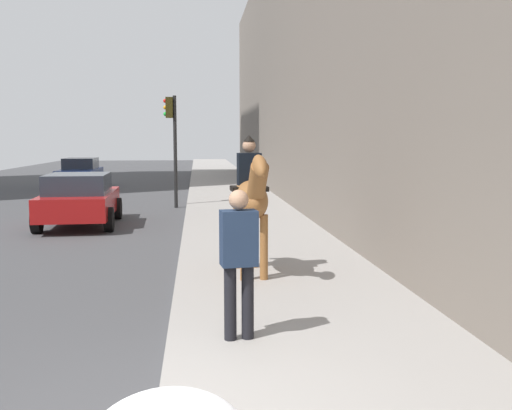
% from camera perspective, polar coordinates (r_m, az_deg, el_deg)
% --- Properties ---
extents(mounted_horse_near, '(2.15, 0.66, 2.31)m').
position_cam_1_polar(mounted_horse_near, '(9.49, -0.56, 0.73)').
color(mounted_horse_near, brown).
rests_on(mounted_horse_near, sidewalk_slab).
extents(pedestrian_greeting, '(0.31, 0.43, 1.70)m').
position_cam_1_polar(pedestrian_greeting, '(6.45, -1.71, -4.89)').
color(pedestrian_greeting, black).
rests_on(pedestrian_greeting, sidewalk_slab).
extents(car_near_lane, '(3.91, 2.12, 1.44)m').
position_cam_1_polar(car_near_lane, '(16.41, -17.05, 0.60)').
color(car_near_lane, maroon).
rests_on(car_near_lane, ground).
extents(car_mid_lane, '(4.44, 1.97, 1.44)m').
position_cam_1_polar(car_mid_lane, '(29.52, -16.98, 3.12)').
color(car_mid_lane, navy).
rests_on(car_mid_lane, ground).
extents(traffic_light_near_curb, '(0.20, 0.44, 3.83)m').
position_cam_1_polar(traffic_light_near_curb, '(19.99, -8.27, 7.05)').
color(traffic_light_near_curb, black).
rests_on(traffic_light_near_curb, ground).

